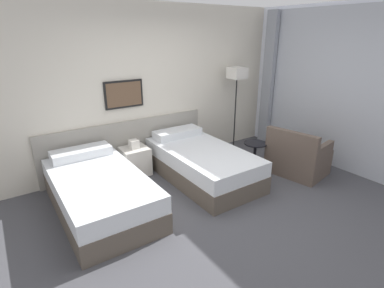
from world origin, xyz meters
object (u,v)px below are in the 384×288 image
Objects in this scene: nightstand at (135,161)px; side_table at (255,151)px; bed_near_door at (99,191)px; armchair at (297,158)px; bed_near_window at (201,163)px; floor_lamp at (237,79)px.

nightstand is 1.25× the size of side_table.
bed_near_door is 3.18m from armchair.
bed_near_door is at bearing 180.00° from bed_near_window.
floor_lamp is at bearing 12.60° from bed_near_door.
armchair is (1.42, -0.76, 0.01)m from bed_near_window.
nightstand is at bearing 139.03° from bed_near_window.
side_table is 0.49× the size of armchair.
bed_near_door is at bearing -167.40° from floor_lamp.
nightstand is 2.42m from floor_lamp.
bed_near_window is 1.61m from armchair.
bed_near_window reaches higher than side_table.
armchair is (0.14, -1.42, -1.14)m from floor_lamp.
nightstand is 2.70m from armchair.
bed_near_window is at bearing -40.97° from nightstand.
bed_near_window is at bearing 51.20° from armchair.
armchair is at bearing -84.33° from floor_lamp.
floor_lamp is 3.38× the size of side_table.
armchair is at bearing -33.24° from nightstand.
nightstand is at bearing 45.93° from armchair.
floor_lamp is 1.66× the size of armchair.
bed_near_window is 1.85m from floor_lamp.
armchair is (3.09, -0.76, 0.01)m from bed_near_door.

